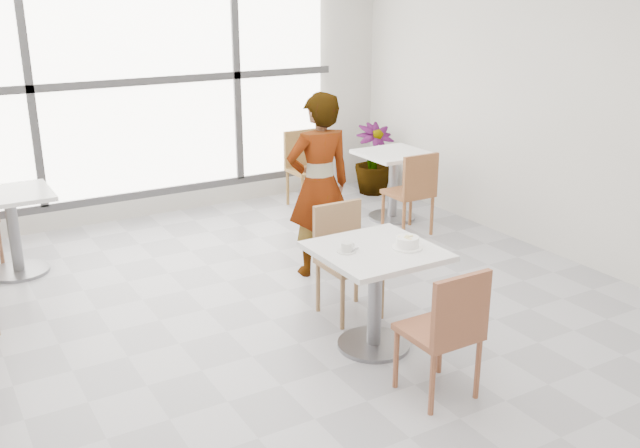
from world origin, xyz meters
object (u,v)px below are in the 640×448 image
oatmeal_bowl (407,242)px  bg_chair_right_far (305,163)px  chair_far (344,252)px  bg_chair_right_near (413,188)px  bg_table_left (12,221)px  coffee_cup (347,248)px  bg_table_right (393,176)px  main_table (375,279)px  person (319,185)px  chair_near (448,326)px  plant_right (374,159)px

oatmeal_bowl → bg_chair_right_far: bg_chair_right_far is taller
chair_far → oatmeal_bowl: (0.06, -0.71, 0.29)m
bg_chair_right_near → bg_table_left: bearing=-14.9°
bg_chair_right_far → coffee_cup: bearing=-114.8°
coffee_cup → bg_table_right: coffee_cup is taller
main_table → person: (0.37, 1.40, 0.29)m
coffee_cup → bg_table_right: bearing=47.8°
chair_near → bg_table_left: (-1.96, 3.54, -0.01)m
person → chair_far: bearing=79.4°
oatmeal_bowl → bg_table_right: (1.68, 2.44, -0.31)m
chair_far → bg_table_right: 2.45m
bg_table_left → bg_table_right: (3.83, -0.42, 0.00)m
coffee_cup → bg_chair_right_near: bg_chair_right_near is taller
oatmeal_bowl → bg_chair_right_near: (1.52, 1.88, -0.29)m
oatmeal_bowl → bg_table_left: 3.59m
main_table → chair_near: size_ratio=0.92×
main_table → chair_near: bearing=-90.6°
chair_far → bg_chair_right_near: same height
bg_table_right → chair_near: bearing=-121.0°
oatmeal_bowl → plant_right: size_ratio=0.24×
bg_table_left → bg_table_right: bearing=-6.3°
bg_chair_right_near → coffee_cup: bearing=42.1°
person → chair_near: bearing=86.3°
chair_near → plant_right: 4.65m
coffee_cup → bg_chair_right_far: 3.57m
chair_near → main_table: bearing=-90.6°
person → bg_chair_right_far: bearing=-109.9°
chair_near → bg_table_right: chair_near is taller
person → bg_chair_right_far: 2.11m
coffee_cup → person: (0.58, 1.35, 0.03)m
bg_chair_right_near → plant_right: size_ratio=1.01×
person → bg_table_left: bearing=-24.1°
chair_near → person: (0.38, 2.18, 0.31)m
oatmeal_bowl → coffee_cup: size_ratio=1.32×
person → plant_right: 2.70m
bg_table_left → bg_table_right: size_ratio=1.00×
coffee_cup → bg_chair_right_near: (1.91, 1.73, -0.28)m
bg_table_left → chair_near: bearing=-61.0°
bg_chair_right_far → plant_right: bearing=0.6°
main_table → bg_chair_right_near: bg_chair_right_near is taller
chair_near → bg_chair_right_near: (1.71, 2.56, 0.00)m
oatmeal_bowl → bg_chair_right_near: size_ratio=0.24×
main_table → oatmeal_bowl: size_ratio=3.81×
bg_table_left → coffee_cup: bearing=-57.0°
chair_near → bg_chair_right_far: 4.25m
bg_table_left → plant_right: plant_right is taller
chair_near → chair_far: bearing=-95.7°
oatmeal_bowl → plant_right: bearing=58.5°
bg_table_right → chair_far: bearing=-135.0°
bg_chair_right_near → bg_chair_right_far: bearing=-74.3°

